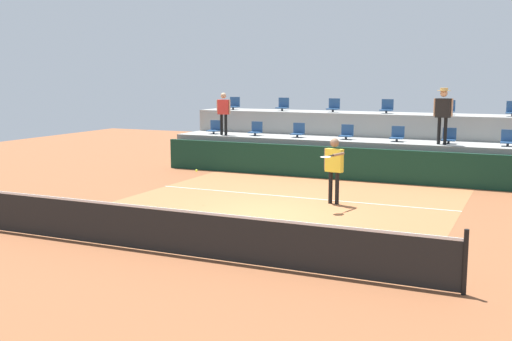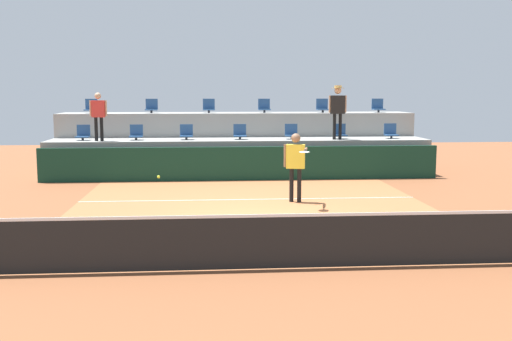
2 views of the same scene
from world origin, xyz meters
The scene contains 23 objects.
ground_plane centered at (0.00, 0.00, 0.00)m, with size 40.00×40.00×0.00m, color brown.
court_inner_paint centered at (0.00, 1.00, 0.00)m, with size 9.00×10.00×0.01m, color #A36038.
court_service_line centered at (0.00, 2.40, 0.01)m, with size 9.00×0.06×0.00m, color silver.
tennis_net centered at (0.00, -4.00, 0.50)m, with size 10.48×0.08×1.07m.
sponsor_backboard centered at (0.00, 6.00, 0.55)m, with size 13.00×0.16×1.10m, color #0F3323.
seating_tier_lower centered at (0.00, 7.30, 0.62)m, with size 13.00×1.80×1.25m, color gray.
seating_tier_upper centered at (0.00, 9.10, 1.05)m, with size 13.00×1.80×2.10m, color gray.
stadium_chair_lower_far_left centered at (-5.30, 7.23, 1.46)m, with size 0.44×0.40×0.52m.
stadium_chair_lower_left centered at (-3.52, 7.23, 1.46)m, with size 0.44×0.40×0.52m.
stadium_chair_lower_mid_left centered at (-1.82, 7.23, 1.46)m, with size 0.44×0.40×0.52m.
stadium_chair_lower_center centered at (0.01, 7.23, 1.46)m, with size 0.44×0.40×0.52m.
stadium_chair_lower_mid_right centered at (1.80, 7.23, 1.46)m, with size 0.44×0.40×0.52m.
stadium_chair_lower_right centered at (3.51, 7.23, 1.46)m, with size 0.44×0.40×0.52m.
stadium_chair_lower_far_right centered at (5.33, 7.23, 1.46)m, with size 0.44×0.40×0.52m.
stadium_chair_upper_far_left centered at (-5.34, 9.03, 2.31)m, with size 0.44×0.40×0.52m.
stadium_chair_upper_left centered at (-3.15, 9.03, 2.31)m, with size 0.44×0.40×0.52m.
stadium_chair_upper_mid_left centered at (-1.05, 9.03, 2.31)m, with size 0.44×0.40×0.52m.
stadium_chair_upper_mid_right centered at (1.02, 9.03, 2.31)m, with size 0.44×0.40×0.52m.
stadium_chair_upper_right centered at (3.22, 9.03, 2.31)m, with size 0.44×0.40×0.52m.
tennis_player centered at (1.19, 1.94, 1.12)m, with size 0.61×1.31×1.80m.
spectator_leaning_on_rail centered at (-4.70, 6.85, 2.20)m, with size 0.57×0.23×1.60m.
spectator_with_hat centered at (3.33, 6.85, 2.40)m, with size 0.62×0.43×1.84m.
tennis_ball centered at (-2.23, 0.45, 0.92)m, with size 0.07×0.07×0.07m.
Camera 1 is at (6.06, -13.93, 3.43)m, focal length 43.23 mm.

